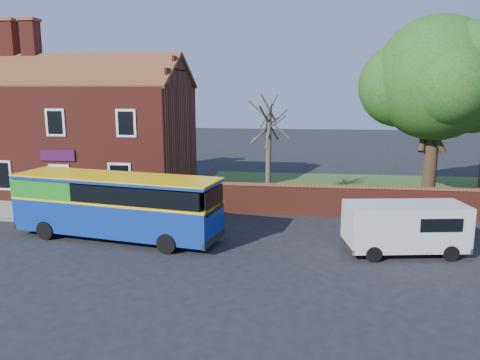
# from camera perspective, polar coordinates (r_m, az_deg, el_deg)

# --- Properties ---
(ground) EXTENTS (120.00, 120.00, 0.00)m
(ground) POSITION_cam_1_polar(r_m,az_deg,el_deg) (18.81, -12.59, -9.11)
(ground) COLOR black
(ground) RESTS_ON ground
(pavement) EXTENTS (18.00, 3.50, 0.12)m
(pavement) POSITION_cam_1_polar(r_m,az_deg,el_deg) (26.69, -22.67, -3.56)
(pavement) COLOR gray
(pavement) RESTS_ON ground
(kerb) EXTENTS (18.00, 0.15, 0.14)m
(kerb) POSITION_cam_1_polar(r_m,az_deg,el_deg) (25.24, -24.63, -4.50)
(kerb) COLOR slate
(kerb) RESTS_ON ground
(grass_strip) EXTENTS (26.00, 12.00, 0.04)m
(grass_strip) POSITION_cam_1_polar(r_m,az_deg,el_deg) (31.01, 19.78, -1.48)
(grass_strip) COLOR #426B28
(grass_strip) RESTS_ON ground
(shop_building) EXTENTS (12.30, 8.13, 10.50)m
(shop_building) POSITION_cam_1_polar(r_m,az_deg,el_deg) (31.16, -17.95, 5.02)
(shop_building) COLOR maroon
(shop_building) RESTS_ON ground
(boundary_wall) EXTENTS (22.00, 0.38, 1.60)m
(boundary_wall) POSITION_cam_1_polar(r_m,az_deg,el_deg) (25.16, 22.78, -2.65)
(boundary_wall) COLOR maroon
(boundary_wall) RESTS_ON ground
(bus) EXTENTS (9.33, 3.92, 2.77)m
(bus) POSITION_cam_1_polar(r_m,az_deg,el_deg) (20.93, -15.50, -2.68)
(bus) COLOR #0E329C
(bus) RESTS_ON ground
(van_near) EXTENTS (4.82, 2.54, 2.02)m
(van_near) POSITION_cam_1_polar(r_m,az_deg,el_deg) (19.47, 19.50, -5.31)
(van_near) COLOR silver
(van_near) RESTS_ON ground
(large_tree) EXTENTS (8.43, 6.67, 10.28)m
(large_tree) POSITION_cam_1_polar(r_m,az_deg,el_deg) (28.11, 22.90, 10.88)
(large_tree) COLOR black
(large_tree) RESTS_ON ground
(bare_tree) EXTENTS (2.18, 2.59, 5.81)m
(bare_tree) POSITION_cam_1_polar(r_m,az_deg,el_deg) (25.95, 3.49, 3.47)
(bare_tree) COLOR #4C4238
(bare_tree) RESTS_ON ground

